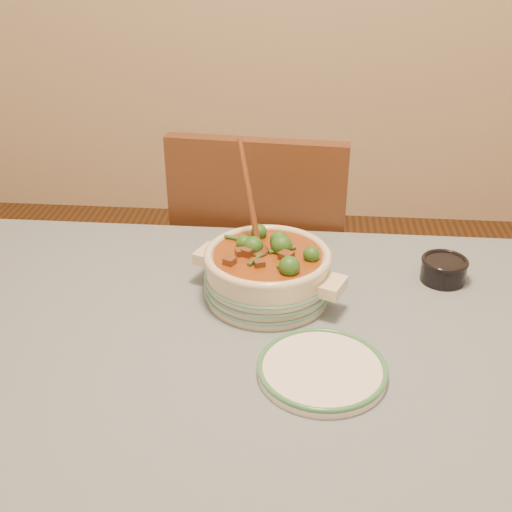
% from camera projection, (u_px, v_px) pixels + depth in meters
% --- Properties ---
extents(dining_table, '(1.68, 1.08, 0.76)m').
position_uv_depth(dining_table, '(300.00, 410.00, 1.16)').
color(dining_table, brown).
rests_on(dining_table, floor).
extents(stew_casserole, '(0.32, 0.32, 0.30)m').
position_uv_depth(stew_casserole, '(267.00, 269.00, 1.29)').
color(stew_casserole, beige).
rests_on(stew_casserole, dining_table).
extents(white_plate, '(0.26, 0.26, 0.02)m').
position_uv_depth(white_plate, '(322.00, 369.00, 1.10)').
color(white_plate, white).
rests_on(white_plate, dining_table).
extents(condiment_bowl, '(0.11, 0.11, 0.05)m').
position_uv_depth(condiment_bowl, '(444.00, 268.00, 1.37)').
color(condiment_bowl, black).
rests_on(condiment_bowl, dining_table).
extents(chair_far, '(0.49, 0.49, 0.97)m').
position_uv_depth(chair_far, '(263.00, 267.00, 1.85)').
color(chair_far, '#572F1A').
rests_on(chair_far, floor).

